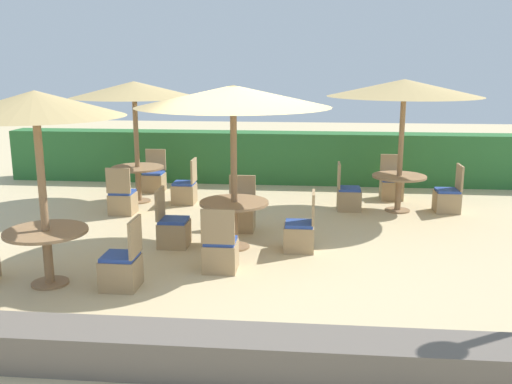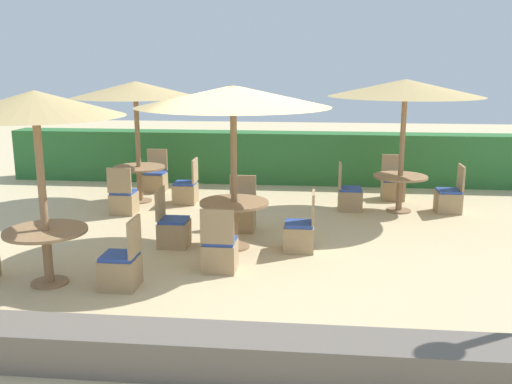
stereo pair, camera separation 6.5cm
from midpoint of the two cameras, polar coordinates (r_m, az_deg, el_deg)
ground_plane at (r=8.42m, az=-0.62°, el=-6.89°), size 40.00×40.00×0.00m
hedge_row at (r=13.75m, az=1.89°, el=3.47°), size 13.00×0.70×1.22m
stone_border at (r=5.54m, az=-4.15°, el=-15.71°), size 10.00×0.56×0.39m
parasol_back_left at (r=11.85m, az=-12.26°, el=9.94°), size 2.56×2.56×2.48m
round_table_back_left at (r=12.05m, az=-11.87°, el=1.75°), size 1.07×1.07×0.74m
patio_chair_back_left_north at (r=13.04m, az=-10.29°, el=1.21°), size 0.46×0.46×0.93m
patio_chair_back_left_east at (r=11.82m, az=-7.27°, el=0.11°), size 0.46×0.46×0.93m
patio_chair_back_left_south at (r=11.20m, az=-13.36°, el=-0.84°), size 0.46×0.46×0.93m
parasol_back_right at (r=11.16m, az=14.44°, el=10.01°), size 2.89×2.89×2.54m
round_table_back_right at (r=11.38m, az=13.94°, el=0.85°), size 1.04×1.04×0.71m
patio_chair_back_right_north at (r=12.44m, az=13.23°, el=0.51°), size 0.46×0.46×0.93m
patio_chair_back_right_east at (r=11.65m, az=18.48°, el=-0.64°), size 0.46×0.46×0.93m
patio_chair_back_right_west at (r=11.35m, az=9.03°, el=-0.47°), size 0.46×0.46×0.93m
parasol_center at (r=8.57m, az=-2.52°, el=9.50°), size 2.94×2.94×2.52m
round_table_center at (r=8.85m, az=-2.41°, el=-1.95°), size 1.07×1.07×0.75m
patio_chair_center_east at (r=8.82m, az=4.23°, el=-4.21°), size 0.46×0.46×0.93m
patio_chair_center_south at (r=7.98m, az=-3.82°, el=-6.06°), size 0.46×0.46×0.93m
patio_chair_center_west at (r=9.10m, az=-8.51°, el=-3.79°), size 0.46×0.46×0.93m
patio_chair_center_north at (r=9.86m, az=-1.68°, el=-2.34°), size 0.46×0.46×0.93m
parasol_front_left at (r=7.56m, az=-21.46°, el=8.11°), size 2.20×2.20×2.51m
round_table_front_left at (r=7.88m, az=-20.42°, el=-4.69°), size 1.06×1.06×0.74m
patio_chair_front_left_east at (r=7.58m, az=-13.49°, el=-7.44°), size 0.46×0.46×0.93m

